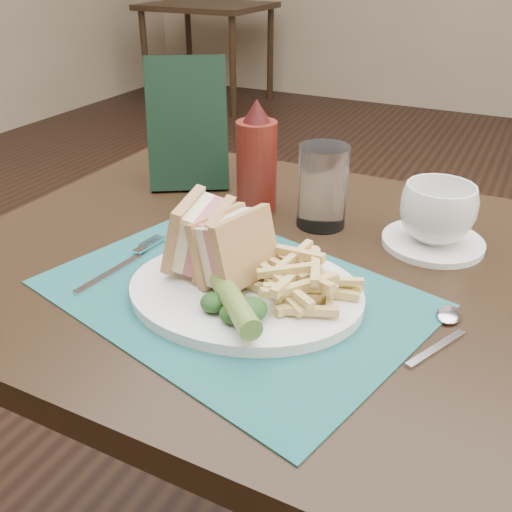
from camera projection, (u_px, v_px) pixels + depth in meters
The scene contains 18 objects.
floor at pixel (343, 414), 1.58m from camera, with size 7.00×7.00×0.00m, color black.
wall_back at pixel (496, 116), 4.32m from camera, with size 6.00×6.00×0.00m, color gray.
table_main at pixel (265, 438), 1.01m from camera, with size 0.90×0.75×0.75m, color black, non-canonical shape.
table_bg_left at pixel (209, 55), 4.53m from camera, with size 0.90×0.75×0.75m, color black, non-canonical shape.
placemat at pixel (233, 294), 0.73m from camera, with size 0.46×0.33×0.00m, color #1A5556.
plate at pixel (245, 292), 0.72m from camera, with size 0.30×0.24×0.01m, color white, non-canonical shape.
sandwich_half_a at pixel (184, 232), 0.74m from camera, with size 0.06×0.10×0.09m, color tan, non-canonical shape.
sandwich_half_b at pixel (222, 242), 0.72m from camera, with size 0.06×0.09×0.09m, color tan, non-canonical shape.
kale_garnish at pixel (227, 302), 0.66m from camera, with size 0.11×0.08×0.03m, color #163714, non-canonical shape.
pickle_spear at pixel (234, 303), 0.65m from camera, with size 0.03×0.03×0.12m, color #55722B.
fries_pile at pixel (301, 275), 0.69m from camera, with size 0.18×0.20×0.05m, color #D7BA6B, non-canonical shape.
fork at pixel (123, 261), 0.79m from camera, with size 0.03×0.17×0.01m, color silver, non-canonical shape.
spoon at pixel (441, 334), 0.65m from camera, with size 0.03×0.15×0.01m, color silver, non-canonical shape.
saucer at pixel (433, 242), 0.85m from camera, with size 0.15×0.15×0.01m, color white.
coffee_cup at pixel (438, 213), 0.83m from camera, with size 0.11×0.11×0.09m, color white.
drinking_glass at pixel (323, 187), 0.89m from camera, with size 0.08×0.08×0.13m, color white.
ketchup_bottle at pixel (257, 156), 0.93m from camera, with size 0.07×0.07×0.19m, color #59160F, non-canonical shape.
check_presenter at pixel (187, 124), 1.02m from camera, with size 0.14×0.02×0.23m, color black.
Camera 1 is at (0.32, -1.16, 1.15)m, focal length 40.00 mm.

